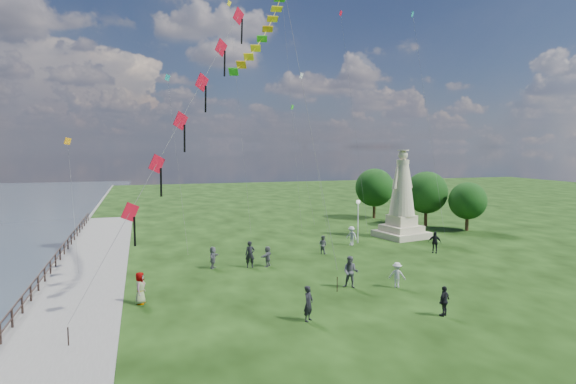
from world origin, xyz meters
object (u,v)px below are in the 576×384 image
object	(u,v)px
person_1	(351,272)
statue	(402,205)
person_5	(213,257)
person_7	(323,245)
lamppost	(358,212)
person_10	(140,288)
person_8	(351,236)
person_9	(435,242)
person_2	(397,275)
person_11	(268,256)
person_0	(308,303)
person_3	(444,301)
person_6	(250,254)

from	to	relation	value
person_1	statue	bearing A→B (deg)	85.39
person_1	person_5	xyz separation A→B (m)	(-7.29, 7.15, -0.20)
person_1	person_7	world-z (taller)	person_1
lamppost	person_10	world-z (taller)	lamppost
person_8	person_9	world-z (taller)	person_9
person_2	person_1	bearing A→B (deg)	20.26
person_8	lamppost	bearing A→B (deg)	98.19
person_7	person_11	world-z (taller)	person_7
person_1	person_10	world-z (taller)	person_1
person_0	person_8	size ratio (longest dim) A/B	1.07
lamppost	person_11	xyz separation A→B (m)	(-9.78, -5.81, -2.04)
lamppost	person_11	distance (m)	11.56
person_8	person_9	distance (m)	7.00
statue	person_8	distance (m)	6.72
lamppost	person_3	world-z (taller)	lamppost
lamppost	person_10	distance (m)	21.98
statue	person_1	bearing A→B (deg)	-142.00
person_5	person_7	world-z (taller)	person_5
lamppost	person_0	xyz separation A→B (m)	(-10.57, -16.86, -1.90)
statue	person_7	size ratio (longest dim) A/B	5.59
person_3	person_6	world-z (taller)	person_6
person_7	statue	bearing A→B (deg)	-101.11
person_5	person_10	size ratio (longest dim) A/B	0.88
person_10	person_11	bearing A→B (deg)	-38.38
lamppost	person_5	distance (m)	14.68
lamppost	person_9	size ratio (longest dim) A/B	2.21
person_7	person_10	world-z (taller)	person_10
person_0	person_7	distance (m)	14.95
person_0	person_1	size ratio (longest dim) A/B	0.90
person_1	person_9	bearing A→B (deg)	68.57
person_2	person_8	size ratio (longest dim) A/B	0.94
person_3	person_11	size ratio (longest dim) A/B	1.06
person_2	person_7	size ratio (longest dim) A/B	1.05
statue	person_1	distance (m)	17.83
person_5	person_3	bearing A→B (deg)	-118.20
statue	person_0	world-z (taller)	statue
person_9	person_2	bearing A→B (deg)	-96.51
person_0	person_9	distance (m)	18.64
person_6	person_7	size ratio (longest dim) A/B	1.27
person_1	person_7	distance (m)	9.34
person_1	person_6	distance (m)	8.14
person_2	person_8	distance (m)	12.65
statue	person_9	distance (m)	7.12
person_3	person_11	bearing A→B (deg)	-91.64
person_1	person_11	size ratio (longest dim) A/B	1.33
person_3	statue	bearing A→B (deg)	-141.93
person_1	person_2	distance (m)	2.84
lamppost	person_7	world-z (taller)	lamppost
person_5	person_9	xyz separation A→B (m)	(17.77, -0.28, 0.09)
lamppost	person_6	bearing A→B (deg)	-152.52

